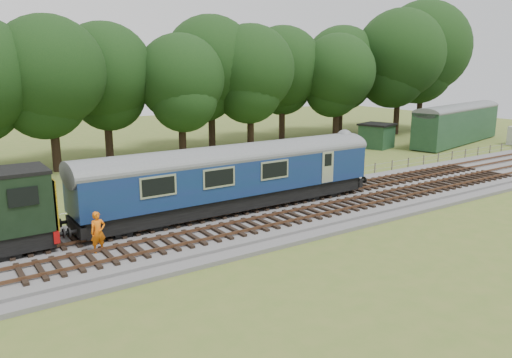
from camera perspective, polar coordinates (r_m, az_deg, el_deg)
ground at (r=30.64m, az=6.89°, el=-3.31°), size 120.00×120.00×0.00m
ballast at (r=30.59m, az=6.90°, el=-3.00°), size 70.00×7.00×0.35m
track_north at (r=31.55m, az=5.24°, el=-2.01°), size 67.20×2.40×0.21m
track_south at (r=29.39m, az=8.96°, el=-3.24°), size 67.20×2.40×0.21m
fence at (r=34.03m, az=1.92°, el=-1.59°), size 64.00×0.12×1.00m
tree_line at (r=48.93m, az=-10.27°, el=2.66°), size 70.00×8.00×18.00m
dmu_railcar at (r=28.21m, az=-2.50°, el=0.82°), size 18.05×2.86×3.88m
worker at (r=23.25m, az=-17.61°, el=-5.80°), size 0.71×0.50×1.87m
parked_coach at (r=59.94m, az=22.06°, el=6.09°), size 16.92×6.42×4.26m
shed at (r=54.06m, az=13.62°, el=4.86°), size 3.88×3.88×2.57m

